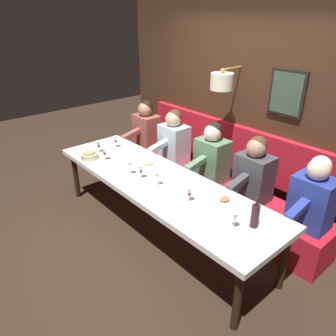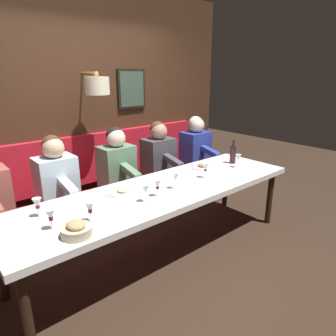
% 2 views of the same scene
% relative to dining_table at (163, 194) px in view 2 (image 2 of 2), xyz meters
% --- Properties ---
extents(ground_plane, '(12.00, 12.00, 0.00)m').
position_rel_dining_table_xyz_m(ground_plane, '(0.00, 0.00, -0.68)').
color(ground_plane, '#332319').
extents(dining_table, '(0.90, 3.11, 0.74)m').
position_rel_dining_table_xyz_m(dining_table, '(0.00, 0.00, 0.00)').
color(dining_table, silver).
rests_on(dining_table, ground_plane).
extents(banquette_bench, '(0.52, 3.31, 0.45)m').
position_rel_dining_table_xyz_m(banquette_bench, '(0.89, 0.00, -0.46)').
color(banquette_bench, red).
rests_on(banquette_bench, ground_plane).
extents(back_wall_panel, '(0.59, 4.51, 2.90)m').
position_rel_dining_table_xyz_m(back_wall_panel, '(1.46, -0.00, 0.68)').
color(back_wall_panel, '#422819').
rests_on(back_wall_panel, ground_plane).
extents(diner_nearest, '(0.60, 0.40, 0.79)m').
position_rel_dining_table_xyz_m(diner_nearest, '(0.88, -1.38, 0.13)').
color(diner_nearest, '#283893').
rests_on(diner_nearest, banquette_bench).
extents(diner_near, '(0.60, 0.40, 0.79)m').
position_rel_dining_table_xyz_m(diner_near, '(0.88, -0.66, 0.13)').
color(diner_near, '#3D3D42').
rests_on(diner_near, banquette_bench).
extents(diner_middle, '(0.60, 0.40, 0.79)m').
position_rel_dining_table_xyz_m(diner_middle, '(0.88, -0.01, 0.13)').
color(diner_middle, '#567A5B').
rests_on(diner_middle, banquette_bench).
extents(diner_far, '(0.60, 0.40, 0.79)m').
position_rel_dining_table_xyz_m(diner_far, '(0.88, 0.73, 0.13)').
color(diner_far, silver).
rests_on(diner_far, banquette_bench).
extents(place_setting_0, '(0.24, 0.32, 0.05)m').
position_rel_dining_table_xyz_m(place_setting_0, '(0.21, -0.80, 0.07)').
color(place_setting_0, silver).
rests_on(place_setting_0, dining_table).
extents(place_setting_1, '(0.24, 0.32, 0.05)m').
position_rel_dining_table_xyz_m(place_setting_1, '(0.16, 0.38, 0.07)').
color(place_setting_1, white).
rests_on(place_setting_1, dining_table).
extents(wine_glass_0, '(0.07, 0.07, 0.16)m').
position_rel_dining_table_xyz_m(wine_glass_0, '(-0.05, -0.56, 0.17)').
color(wine_glass_0, silver).
rests_on(wine_glass_0, dining_table).
extents(wine_glass_1, '(0.07, 0.07, 0.16)m').
position_rel_dining_table_xyz_m(wine_glass_1, '(0.17, 1.15, 0.17)').
color(wine_glass_1, silver).
rests_on(wine_glass_1, dining_table).
extents(wine_glass_2, '(0.07, 0.07, 0.16)m').
position_rel_dining_table_xyz_m(wine_glass_2, '(-0.12, 0.16, 0.17)').
color(wine_glass_2, silver).
rests_on(wine_glass_2, dining_table).
extents(wine_glass_3, '(0.07, 0.07, 0.16)m').
position_rel_dining_table_xyz_m(wine_glass_3, '(-0.06, -1.14, 0.17)').
color(wine_glass_3, silver).
rests_on(wine_glass_3, dining_table).
extents(wine_glass_4, '(0.07, 0.07, 0.16)m').
position_rel_dining_table_xyz_m(wine_glass_4, '(-0.08, -0.09, 0.17)').
color(wine_glass_4, silver).
rests_on(wine_glass_4, dining_table).
extents(wine_glass_5, '(0.07, 0.07, 0.16)m').
position_rel_dining_table_xyz_m(wine_glass_5, '(-0.15, 0.32, 0.17)').
color(wine_glass_5, silver).
rests_on(wine_glass_5, dining_table).
extents(wine_glass_6, '(0.07, 0.07, 0.16)m').
position_rel_dining_table_xyz_m(wine_glass_6, '(-0.10, 1.15, 0.17)').
color(wine_glass_6, silver).
rests_on(wine_glass_6, dining_table).
extents(wine_glass_7, '(0.07, 0.07, 0.16)m').
position_rel_dining_table_xyz_m(wine_glass_7, '(-0.17, 0.87, 0.17)').
color(wine_glass_7, silver).
rests_on(wine_glass_7, dining_table).
extents(wine_bottle, '(0.08, 0.08, 0.30)m').
position_rel_dining_table_xyz_m(wine_bottle, '(0.10, -1.24, 0.17)').
color(wine_bottle, '#33191E').
rests_on(wine_bottle, dining_table).
extents(bread_bowl, '(0.22, 0.22, 0.12)m').
position_rel_dining_table_xyz_m(bread_bowl, '(-0.30, 1.04, 0.11)').
color(bread_bowl, beige).
rests_on(bread_bowl, dining_table).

